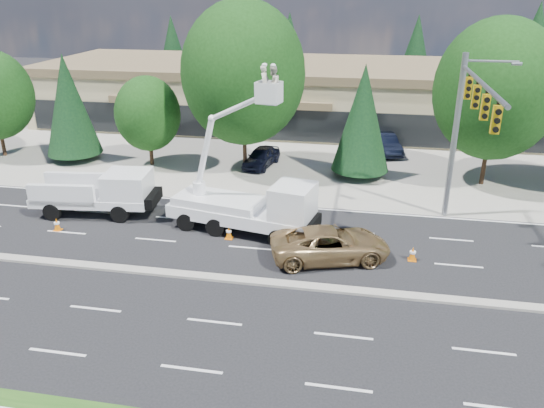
% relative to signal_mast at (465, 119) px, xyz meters
% --- Properties ---
extents(ground, '(140.00, 140.00, 0.00)m').
position_rel_signal_mast_xyz_m(ground, '(-10.03, -7.04, -6.06)').
color(ground, black).
rests_on(ground, ground).
extents(concrete_apron, '(140.00, 22.00, 0.01)m').
position_rel_signal_mast_xyz_m(concrete_apron, '(-10.03, 12.96, -6.05)').
color(concrete_apron, gray).
rests_on(concrete_apron, ground).
extents(road_median, '(120.00, 0.55, 0.12)m').
position_rel_signal_mast_xyz_m(road_median, '(-10.03, -7.04, -6.00)').
color(road_median, gray).
rests_on(road_median, ground).
extents(strip_mall, '(50.40, 15.40, 5.50)m').
position_rel_signal_mast_xyz_m(strip_mall, '(-10.03, 22.93, -3.23)').
color(strip_mall, tan).
rests_on(strip_mall, ground).
extents(tree_front_b, '(3.95, 3.95, 7.79)m').
position_rel_signal_mast_xyz_m(tree_front_b, '(-26.03, 7.96, -1.88)').
color(tree_front_b, '#332114').
rests_on(tree_front_b, ground).
extents(tree_front_c, '(4.62, 4.62, 6.41)m').
position_rel_signal_mast_xyz_m(tree_front_c, '(-20.03, 7.96, -2.31)').
color(tree_front_c, '#332114').
rests_on(tree_front_c, ground).
extents(tree_front_d, '(8.29, 8.29, 11.51)m').
position_rel_signal_mast_xyz_m(tree_front_d, '(-13.03, 7.96, 0.68)').
color(tree_front_d, '#332114').
rests_on(tree_front_d, ground).
extents(tree_front_e, '(3.85, 3.85, 7.59)m').
position_rel_signal_mast_xyz_m(tree_front_e, '(-5.03, 7.96, -1.99)').
color(tree_front_e, '#332114').
rests_on(tree_front_e, ground).
extents(tree_front_f, '(7.62, 7.62, 10.57)m').
position_rel_signal_mast_xyz_m(tree_front_f, '(2.97, 7.96, 0.13)').
color(tree_front_f, '#332114').
rests_on(tree_front_f, ground).
extents(tree_back_a, '(4.55, 4.55, 8.97)m').
position_rel_signal_mast_xyz_m(tree_back_a, '(-28.03, 34.96, -1.24)').
color(tree_back_a, '#332114').
rests_on(tree_back_a, ground).
extents(tree_back_b, '(4.79, 4.79, 9.44)m').
position_rel_signal_mast_xyz_m(tree_back_b, '(-14.03, 34.96, -0.99)').
color(tree_back_b, '#332114').
rests_on(tree_back_b, ground).
extents(tree_back_c, '(4.74, 4.74, 9.34)m').
position_rel_signal_mast_xyz_m(tree_back_c, '(-0.03, 34.96, -1.04)').
color(tree_back_c, '#332114').
rests_on(tree_back_c, ground).
extents(tree_back_d, '(5.46, 5.46, 10.77)m').
position_rel_signal_mast_xyz_m(tree_back_d, '(11.97, 34.96, -0.28)').
color(tree_back_d, '#332114').
rests_on(tree_back_d, ground).
extents(signal_mast, '(2.76, 10.16, 9.00)m').
position_rel_signal_mast_xyz_m(signal_mast, '(0.00, 0.00, 0.00)').
color(signal_mast, gray).
rests_on(signal_mast, ground).
extents(utility_pickup, '(6.81, 3.15, 2.52)m').
position_rel_signal_mast_xyz_m(utility_pickup, '(-19.27, -1.13, -5.02)').
color(utility_pickup, white).
rests_on(utility_pickup, ground).
extents(bucket_truck, '(8.09, 3.85, 8.82)m').
position_rel_signal_mast_xyz_m(bucket_truck, '(-10.34, -2.05, -4.19)').
color(bucket_truck, white).
rests_on(bucket_truck, ground).
extents(traffic_cone_a, '(0.40, 0.40, 0.70)m').
position_rel_signal_mast_xyz_m(traffic_cone_a, '(-20.63, -3.68, -5.72)').
color(traffic_cone_a, orange).
rests_on(traffic_cone_a, ground).
extents(traffic_cone_b, '(0.40, 0.40, 0.70)m').
position_rel_signal_mast_xyz_m(traffic_cone_b, '(-11.35, -2.98, -5.72)').
color(traffic_cone_b, orange).
rests_on(traffic_cone_b, ground).
extents(traffic_cone_c, '(0.40, 0.40, 0.70)m').
position_rel_signal_mast_xyz_m(traffic_cone_c, '(-8.22, -3.09, -5.72)').
color(traffic_cone_c, orange).
rests_on(traffic_cone_c, ground).
extents(traffic_cone_d, '(0.40, 0.40, 0.70)m').
position_rel_signal_mast_xyz_m(traffic_cone_d, '(-2.16, -3.67, -5.72)').
color(traffic_cone_d, orange).
rests_on(traffic_cone_d, ground).
extents(minivan, '(6.17, 4.16, 1.57)m').
position_rel_signal_mast_xyz_m(minivan, '(-6.04, -4.24, -5.27)').
color(minivan, '#9B7A4B').
rests_on(minivan, ground).
extents(parked_car_west, '(2.41, 4.38, 1.41)m').
position_rel_signal_mast_xyz_m(parked_car_west, '(-12.05, 8.96, -5.35)').
color(parked_car_west, black).
rests_on(parked_car_west, ground).
extents(parked_car_east, '(2.86, 4.88, 1.52)m').
position_rel_signal_mast_xyz_m(parked_car_east, '(-3.26, 13.96, -5.30)').
color(parked_car_east, black).
rests_on(parked_car_east, ground).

